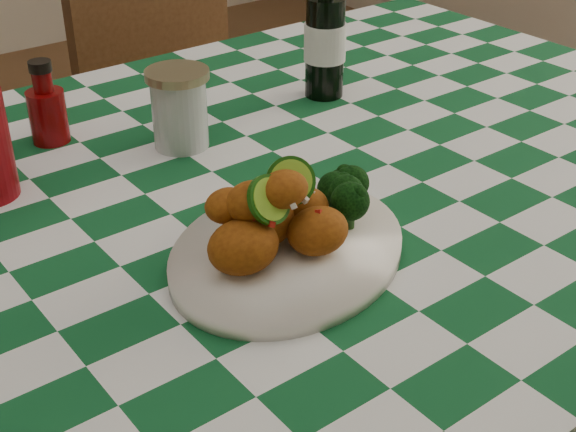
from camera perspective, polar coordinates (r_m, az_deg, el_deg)
dining_table at (r=1.28m, az=-2.93°, el=-13.73°), size 1.66×1.06×0.79m
plate at (r=0.90m, az=0.00°, el=-2.51°), size 0.38×0.34×0.02m
fried_chicken_pile at (r=0.87m, az=-0.63°, el=0.37°), size 0.15×0.11×0.10m
broccoli_side at (r=0.94m, az=4.03°, el=1.73°), size 0.08×0.08×0.06m
ketchup_bottle at (r=1.20m, az=-16.85°, el=7.77°), size 0.06×0.06×0.12m
mason_jar at (r=1.15m, az=-7.73°, el=7.56°), size 0.11×0.11×0.11m
beer_bottle at (r=1.30m, az=2.67°, el=13.32°), size 0.07×0.07×0.23m
wooden_chair_right at (r=1.88m, az=-5.81°, el=4.18°), size 0.45×0.46×0.90m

